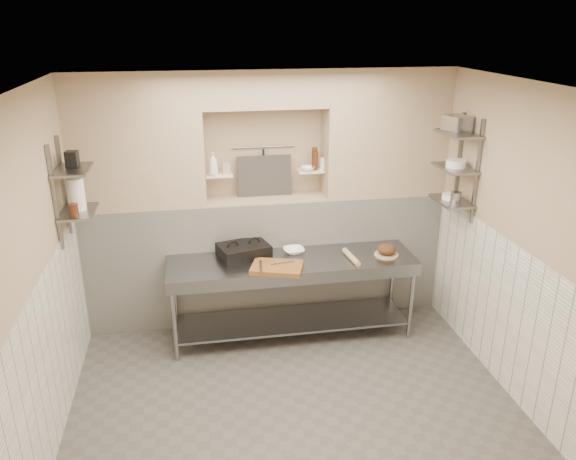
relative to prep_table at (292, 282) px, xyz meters
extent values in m
cube|color=#544F4B|center=(-0.19, -1.18, -0.69)|extent=(4.00, 3.90, 0.10)
cube|color=silver|center=(-0.19, -1.18, 2.21)|extent=(4.00, 3.90, 0.10)
cube|color=tan|center=(-2.24, -1.18, 0.76)|extent=(0.10, 3.90, 2.80)
cube|color=tan|center=(1.86, -1.18, 0.76)|extent=(0.10, 3.90, 2.80)
cube|color=tan|center=(-0.19, 0.82, 0.76)|extent=(4.00, 0.10, 2.80)
cube|color=tan|center=(-0.19, -3.18, 0.76)|extent=(4.00, 0.10, 2.80)
cube|color=white|center=(-0.19, 0.57, 0.06)|extent=(4.00, 0.40, 1.40)
cube|color=tan|center=(-0.19, 0.57, 0.77)|extent=(1.30, 0.40, 0.02)
cube|color=tan|center=(-1.52, 0.57, 1.46)|extent=(1.35, 0.40, 1.40)
cube|color=tan|center=(1.13, 0.57, 1.46)|extent=(1.35, 0.40, 1.40)
cube|color=tan|center=(-0.19, 0.57, 1.96)|extent=(1.30, 0.40, 0.40)
cube|color=white|center=(-2.18, -1.18, 0.06)|extent=(0.02, 3.90, 1.40)
cube|color=white|center=(1.80, -1.18, 0.06)|extent=(0.02, 3.90, 1.40)
cube|color=white|center=(-0.69, 0.57, 1.06)|extent=(0.28, 0.16, 0.02)
cube|color=white|center=(0.31, 0.57, 1.06)|extent=(0.28, 0.16, 0.02)
cylinder|color=gray|center=(-0.19, 0.74, 1.31)|extent=(0.70, 0.02, 0.02)
cylinder|color=black|center=(-0.19, 0.72, 1.14)|extent=(0.02, 0.02, 0.30)
cube|color=#383330|center=(-0.19, 0.67, 1.00)|extent=(0.60, 0.08, 0.45)
cube|color=slate|center=(-2.17, 0.07, 1.16)|extent=(0.03, 0.03, 0.95)
cube|color=slate|center=(-2.17, -0.33, 1.16)|extent=(0.03, 0.03, 0.95)
cube|color=slate|center=(-2.03, -0.13, 0.96)|extent=(0.30, 0.50, 0.02)
cube|color=slate|center=(-2.03, -0.13, 1.36)|extent=(0.30, 0.50, 0.03)
cube|color=slate|center=(1.78, 0.07, 1.21)|extent=(0.03, 0.03, 1.05)
cube|color=slate|center=(1.78, -0.33, 1.21)|extent=(0.03, 0.03, 1.05)
cube|color=slate|center=(1.65, -0.13, 0.86)|extent=(0.30, 0.50, 0.02)
cube|color=slate|center=(1.65, -0.13, 1.21)|extent=(0.30, 0.50, 0.02)
cube|color=slate|center=(1.65, -0.13, 1.56)|extent=(0.30, 0.50, 0.03)
cube|color=gray|center=(0.00, 0.02, 0.24)|extent=(2.60, 0.70, 0.04)
cube|color=gray|center=(0.00, 0.02, -0.46)|extent=(2.45, 0.60, 0.03)
cube|color=gray|center=(0.00, -0.31, 0.18)|extent=(2.60, 0.02, 0.12)
cylinder|color=gray|center=(-1.24, -0.27, -0.21)|extent=(0.04, 0.04, 0.86)
cylinder|color=gray|center=(-1.24, 0.31, -0.21)|extent=(0.04, 0.04, 0.86)
cylinder|color=gray|center=(1.24, -0.27, -0.21)|extent=(0.04, 0.04, 0.86)
cylinder|color=gray|center=(1.24, 0.31, -0.21)|extent=(0.04, 0.04, 0.86)
cube|color=black|center=(-0.49, 0.18, 0.30)|extent=(0.59, 0.49, 0.09)
cube|color=black|center=(-0.49, 0.18, 0.37)|extent=(0.59, 0.49, 0.05)
cube|color=brown|center=(-0.19, -0.20, 0.28)|extent=(0.59, 0.49, 0.05)
cube|color=gray|center=(-0.13, -0.16, 0.31)|extent=(0.25, 0.07, 0.01)
cylinder|color=gray|center=(-0.36, -0.21, 0.31)|extent=(0.05, 0.25, 0.02)
imported|color=white|center=(0.05, 0.19, 0.29)|extent=(0.24, 0.24, 0.06)
cylinder|color=tan|center=(0.61, -0.09, 0.29)|extent=(0.10, 0.39, 0.06)
cylinder|color=tan|center=(1.01, -0.05, 0.27)|extent=(0.26, 0.26, 0.01)
ellipsoid|color=#4C2D19|center=(1.01, -0.05, 0.33)|extent=(0.20, 0.20, 0.12)
imported|color=white|center=(-0.75, 0.52, 1.19)|extent=(0.13, 0.13, 0.25)
cube|color=tan|center=(-0.61, 0.56, 1.13)|extent=(0.08, 0.08, 0.12)
imported|color=white|center=(0.26, 0.53, 1.09)|extent=(0.17, 0.17, 0.05)
cylinder|color=#411F0F|center=(0.36, 0.55, 1.17)|extent=(0.06, 0.06, 0.21)
cylinder|color=#411F0F|center=(0.35, 0.58, 1.19)|extent=(0.06, 0.06, 0.25)
cylinder|color=white|center=(0.45, 0.59, 1.13)|extent=(0.07, 0.07, 0.12)
cylinder|color=white|center=(-2.03, -0.11, 1.12)|extent=(0.15, 0.15, 0.30)
cylinder|color=#411F0F|center=(-2.03, -0.31, 1.03)|extent=(0.08, 0.08, 0.12)
cube|color=black|center=(-2.03, -0.08, 1.44)|extent=(0.11, 0.11, 0.15)
cylinder|color=white|center=(1.65, -0.10, 0.90)|extent=(0.18, 0.18, 0.05)
cylinder|color=gray|center=(1.65, -0.22, 0.92)|extent=(0.11, 0.11, 0.11)
cylinder|color=white|center=(1.65, -0.14, 1.26)|extent=(0.20, 0.20, 0.07)
cube|color=gray|center=(1.65, -0.07, 1.65)|extent=(0.26, 0.29, 0.16)
camera|label=1|loc=(-0.98, -5.28, 2.63)|focal=35.00mm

